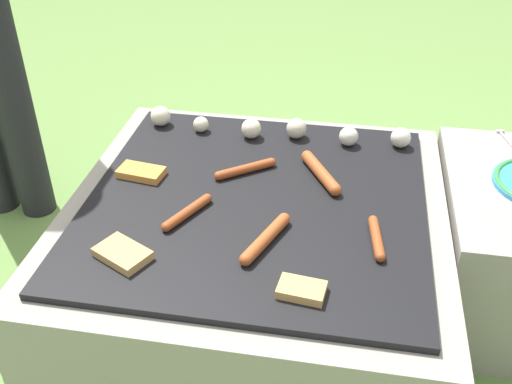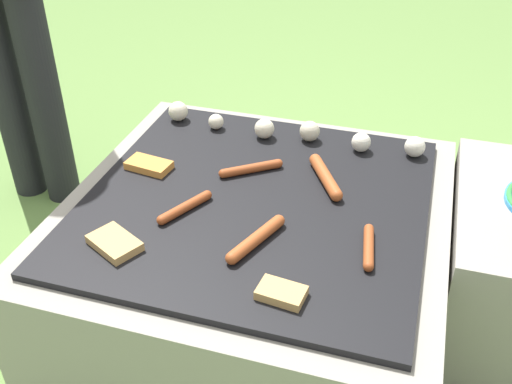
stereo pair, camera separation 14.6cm
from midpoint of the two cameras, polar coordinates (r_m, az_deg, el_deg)
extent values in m
plane|color=#608442|center=(1.73, 2.47, -11.37)|extent=(14.00, 14.00, 0.00)
cube|color=gray|center=(1.60, 2.63, -6.72)|extent=(0.94, 0.94, 0.37)
cube|color=black|center=(1.48, 2.83, -1.02)|extent=(0.82, 0.82, 0.02)
cylinder|color=black|center=(2.15, -20.76, 8.88)|extent=(0.11, 0.11, 0.78)
cylinder|color=black|center=(2.08, -17.65, 8.58)|extent=(0.11, 0.11, 0.78)
cylinder|color=#93421E|center=(1.57, 2.19, 2.17)|extent=(0.14, 0.11, 0.02)
sphere|color=#93421E|center=(1.55, -0.46, 1.68)|extent=(0.02, 0.02, 0.02)
sphere|color=#93421E|center=(1.59, 4.77, 2.65)|extent=(0.02, 0.02, 0.02)
cylinder|color=#93421E|center=(1.43, -3.88, -1.55)|extent=(0.09, 0.14, 0.02)
sphere|color=#93421E|center=(1.39, -6.04, -2.79)|extent=(0.02, 0.02, 0.02)
sphere|color=#93421E|center=(1.47, -1.84, -0.38)|extent=(0.02, 0.02, 0.02)
cylinder|color=#A34C23|center=(1.33, 3.18, -4.59)|extent=(0.09, 0.17, 0.03)
sphere|color=#A34C23|center=(1.38, 5.21, -2.86)|extent=(0.03, 0.03, 0.03)
sphere|color=#A34C23|center=(1.27, 0.98, -6.45)|extent=(0.03, 0.03, 0.03)
cylinder|color=#A34C23|center=(1.55, 9.33, 1.36)|extent=(0.11, 0.17, 0.03)
sphere|color=#A34C23|center=(1.61, 8.25, 2.99)|extent=(0.03, 0.03, 0.03)
sphere|color=#A34C23|center=(1.48, 10.50, -0.42)|extent=(0.03, 0.03, 0.03)
cylinder|color=#93421E|center=(1.35, 13.78, -5.22)|extent=(0.04, 0.13, 0.02)
sphere|color=#93421E|center=(1.30, 13.89, -7.03)|extent=(0.02, 0.02, 0.02)
sphere|color=#93421E|center=(1.40, 13.68, -3.54)|extent=(0.02, 0.02, 0.02)
cube|color=#D18438|center=(1.60, -7.61, 2.47)|extent=(0.13, 0.08, 0.02)
cube|color=tan|center=(1.34, -10.31, -4.91)|extent=(0.14, 0.12, 0.02)
cube|color=tan|center=(1.21, 5.95, -9.68)|extent=(0.10, 0.07, 0.02)
sphere|color=beige|center=(1.83, -5.14, 7.61)|extent=(0.06, 0.06, 0.06)
sphere|color=beige|center=(1.77, -1.47, 6.65)|extent=(0.05, 0.05, 0.05)
sphere|color=beige|center=(1.72, 3.24, 5.98)|extent=(0.06, 0.06, 0.06)
sphere|color=beige|center=(1.72, 7.58, 5.70)|extent=(0.06, 0.06, 0.06)
sphere|color=silver|center=(1.70, 12.44, 4.58)|extent=(0.05, 0.05, 0.05)
sphere|color=silver|center=(1.71, 17.30, 4.07)|extent=(0.06, 0.06, 0.06)
camera|label=1|loc=(0.07, -87.14, 1.96)|focal=42.00mm
camera|label=2|loc=(0.07, 92.86, -1.96)|focal=42.00mm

